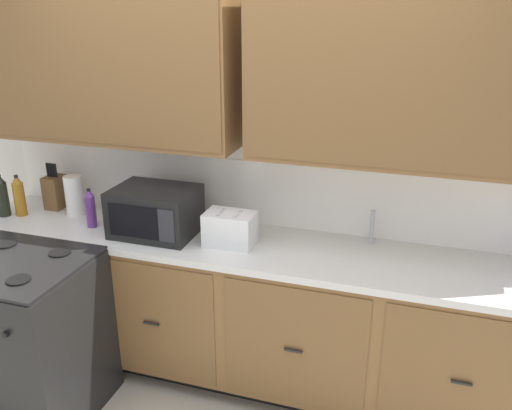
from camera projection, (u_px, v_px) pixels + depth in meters
name	position (u px, v px, depth m)	size (l,w,h in m)	color
ground_plane	(222.00, 405.00, 3.15)	(8.42, 8.42, 0.00)	#B2A893
wall_unit	(248.00, 107.00, 3.00)	(4.57, 0.40, 2.46)	white
counter_run	(239.00, 309.00, 3.25)	(3.40, 0.64, 0.93)	black
stove_range	(26.00, 337.00, 2.99)	(0.76, 0.68, 0.95)	black
microwave	(155.00, 211.00, 3.15)	(0.48, 0.37, 0.28)	black
toaster	(230.00, 229.00, 3.02)	(0.28, 0.18, 0.19)	white
knife_block	(56.00, 191.00, 3.56)	(0.11, 0.14, 0.31)	brown
sink_faucet	(372.00, 227.00, 3.03)	(0.02, 0.02, 0.20)	#B2B5BA
paper_towel_roll	(74.00, 195.00, 3.44)	(0.12, 0.12, 0.26)	white
bottle_violet	(91.00, 208.00, 3.25)	(0.06, 0.06, 0.25)	#663384
bottle_amber	(19.00, 196.00, 3.43)	(0.07, 0.07, 0.27)	#9E6619
bottle_dark	(2.00, 196.00, 3.42)	(0.08, 0.08, 0.28)	black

